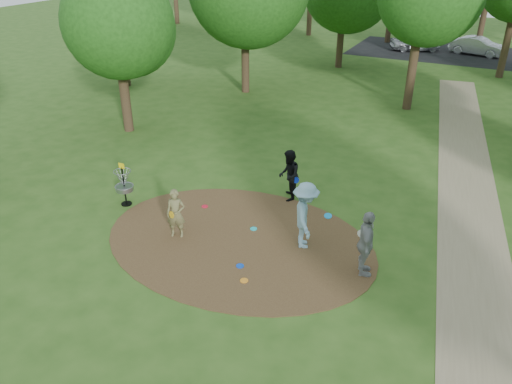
% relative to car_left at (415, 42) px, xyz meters
% --- Properties ---
extents(ground, '(100.00, 100.00, 0.00)m').
position_rel_car_left_xyz_m(ground, '(0.33, -29.61, -0.63)').
color(ground, '#2D5119').
rests_on(ground, ground).
extents(dirt_clearing, '(8.40, 8.40, 0.02)m').
position_rel_car_left_xyz_m(dirt_clearing, '(0.33, -29.61, -0.62)').
color(dirt_clearing, '#47301C').
rests_on(dirt_clearing, ground).
extents(footpath, '(7.55, 39.89, 0.01)m').
position_rel_car_left_xyz_m(footpath, '(6.83, -27.61, -0.62)').
color(footpath, '#8C7A5B').
rests_on(footpath, ground).
extents(parking_lot, '(14.00, 8.00, 0.01)m').
position_rel_car_left_xyz_m(parking_lot, '(2.33, 0.39, -0.63)').
color(parking_lot, black).
rests_on(parking_lot, ground).
extents(player_observer_with_disc, '(0.67, 0.56, 1.58)m').
position_rel_car_left_xyz_m(player_observer_with_disc, '(-1.47, -30.19, 0.16)').
color(player_observer_with_disc, olive).
rests_on(player_observer_with_disc, ground).
extents(player_throwing_with_disc, '(1.44, 1.53, 2.06)m').
position_rel_car_left_xyz_m(player_throwing_with_disc, '(2.19, -28.96, 0.40)').
color(player_throwing_with_disc, '#8BB9CF').
rests_on(player_throwing_with_disc, ground).
extents(player_walking_with_disc, '(0.95, 1.06, 1.80)m').
position_rel_car_left_xyz_m(player_walking_with_disc, '(0.63, -26.49, 0.27)').
color(player_walking_with_disc, black).
rests_on(player_walking_with_disc, ground).
extents(player_waiting_with_disc, '(0.80, 1.21, 1.92)m').
position_rel_car_left_xyz_m(player_waiting_with_disc, '(4.13, -29.53, 0.33)').
color(player_waiting_with_disc, gray).
rests_on(player_waiting_with_disc, ground).
extents(disc_ground_cyan, '(0.22, 0.22, 0.02)m').
position_rel_car_left_xyz_m(disc_ground_cyan, '(0.46, -28.84, -0.60)').
color(disc_ground_cyan, '#18B8C3').
rests_on(disc_ground_cyan, dirt_clearing).
extents(disc_ground_blue, '(0.22, 0.22, 0.02)m').
position_rel_car_left_xyz_m(disc_ground_blue, '(0.99, -30.75, -0.60)').
color(disc_ground_blue, blue).
rests_on(disc_ground_blue, dirt_clearing).
extents(disc_ground_red, '(0.22, 0.22, 0.02)m').
position_rel_car_left_xyz_m(disc_ground_red, '(-1.66, -28.30, -0.60)').
color(disc_ground_red, red).
rests_on(disc_ground_red, dirt_clearing).
extents(car_left, '(3.98, 2.85, 1.26)m').
position_rel_car_left_xyz_m(car_left, '(0.00, 0.00, 0.00)').
color(car_left, '#A9AAB1').
rests_on(car_left, ground).
extents(car_right, '(4.19, 2.21, 1.31)m').
position_rel_car_left_xyz_m(car_right, '(4.44, 0.51, 0.03)').
color(car_right, '#A1A4A9').
rests_on(car_right, ground).
extents(disc_ground_orange, '(0.22, 0.22, 0.02)m').
position_rel_car_left_xyz_m(disc_ground_orange, '(1.39, -31.28, -0.60)').
color(disc_ground_orange, orange).
rests_on(disc_ground_orange, dirt_clearing).
extents(disc_golf_basket, '(0.63, 0.63, 1.54)m').
position_rel_car_left_xyz_m(disc_golf_basket, '(-4.17, -29.31, 0.25)').
color(disc_golf_basket, black).
rests_on(disc_golf_basket, ground).
extents(tree_ring, '(36.97, 45.50, 8.78)m').
position_rel_car_left_xyz_m(tree_ring, '(2.13, -21.42, 4.55)').
color(tree_ring, '#332316').
rests_on(tree_ring, ground).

